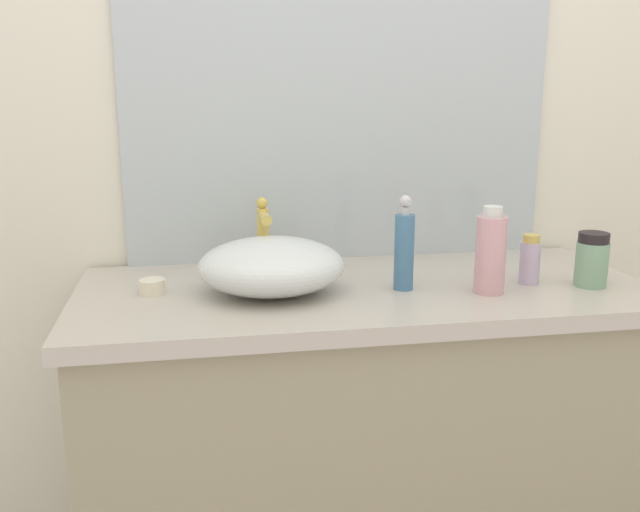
{
  "coord_description": "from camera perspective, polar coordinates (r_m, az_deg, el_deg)",
  "views": [
    {
      "loc": [
        -0.32,
        -1.1,
        1.33
      ],
      "look_at": [
        -0.05,
        0.39,
        0.97
      ],
      "focal_mm": 39.61,
      "sensor_mm": 36.0,
      "label": 1
    }
  ],
  "objects": [
    {
      "name": "bathroom_wall_rear",
      "position": [
        1.86,
        -0.45,
        12.62
      ],
      "size": [
        6.0,
        0.06,
        2.6
      ],
      "primitive_type": "cube",
      "color": "silver",
      "rests_on": "ground"
    },
    {
      "name": "vanity_counter",
      "position": [
        1.79,
        3.4,
        -16.11
      ],
      "size": [
        1.3,
        0.57,
        0.89
      ],
      "color": "gray",
      "rests_on": "ground"
    },
    {
      "name": "wall_mirror_panel",
      "position": [
        1.84,
        1.7,
        18.18
      ],
      "size": [
        1.1,
        0.01,
        1.19
      ],
      "primitive_type": "cube",
      "color": "#B2BCC6",
      "rests_on": "vanity_counter"
    },
    {
      "name": "sink_basin",
      "position": [
        1.55,
        -3.93,
        -0.8
      ],
      "size": [
        0.32,
        0.29,
        0.12
      ],
      "primitive_type": "ellipsoid",
      "color": "silver",
      "rests_on": "vanity_counter"
    },
    {
      "name": "faucet",
      "position": [
        1.7,
        -4.58,
        2.0
      ],
      "size": [
        0.03,
        0.12,
        0.18
      ],
      "color": "#D3B452",
      "rests_on": "vanity_counter"
    },
    {
      "name": "soap_dispenser",
      "position": [
        1.58,
        6.82,
        0.59
      ],
      "size": [
        0.04,
        0.04,
        0.21
      ],
      "color": "teal",
      "rests_on": "vanity_counter"
    },
    {
      "name": "lotion_bottle",
      "position": [
        1.69,
        16.61,
        -0.33
      ],
      "size": [
        0.05,
        0.05,
        0.12
      ],
      "color": "#BDA9CC",
      "rests_on": "vanity_counter"
    },
    {
      "name": "perfume_bottle",
      "position": [
        1.72,
        21.11,
        -0.3
      ],
      "size": [
        0.07,
        0.07,
        0.12
      ],
      "color": "gray",
      "rests_on": "vanity_counter"
    },
    {
      "name": "spray_can",
      "position": [
        1.59,
        13.62,
        0.26
      ],
      "size": [
        0.07,
        0.07,
        0.19
      ],
      "color": "#D49AA6",
      "rests_on": "vanity_counter"
    },
    {
      "name": "candle_jar",
      "position": [
        1.6,
        -13.38,
        -2.42
      ],
      "size": [
        0.06,
        0.06,
        0.03
      ],
      "primitive_type": "cylinder",
      "color": "beige",
      "rests_on": "vanity_counter"
    }
  ]
}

